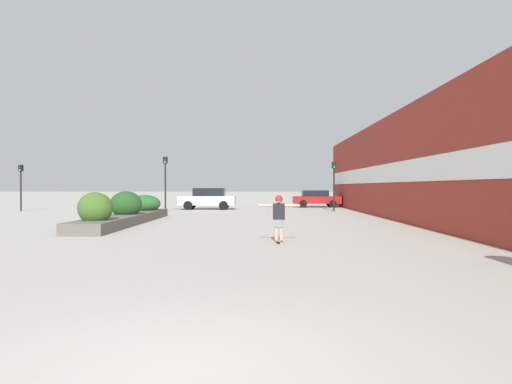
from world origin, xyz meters
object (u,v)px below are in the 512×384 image
car_leftmost (316,198)px  traffic_light_left (165,174)px  traffic_light_far_left (21,179)px  skateboarder (279,213)px  skateboard (279,241)px  traffic_light_right (334,177)px  car_center_left (208,198)px

car_leftmost → traffic_light_left: traffic_light_left is taller
traffic_light_left → traffic_light_far_left: 10.23m
car_leftmost → skateboarder: bearing=-9.4°
skateboard → car_leftmost: bearing=87.2°
traffic_light_left → traffic_light_right: 11.35m
traffic_light_left → traffic_light_right: traffic_light_left is taller
car_leftmost → traffic_light_left: (-10.87, -7.18, 1.76)m
car_center_left → traffic_light_right: bearing=-106.3°
car_leftmost → car_center_left: 9.23m
traffic_light_right → traffic_light_far_left: (-21.50, 0.09, -0.12)m
traffic_light_far_left → traffic_light_left: bearing=-5.3°
car_center_left → traffic_light_right: 9.39m
skateboarder → car_leftmost: size_ratio=0.35×
skateboard → traffic_light_far_left: (-17.10, 17.60, 2.12)m
skateboard → skateboarder: 0.83m
skateboard → car_leftmost: (3.94, 23.83, 0.65)m
traffic_light_right → traffic_light_far_left: bearing=179.8°
skateboarder → skateboard: bearing=93.0°
skateboarder → car_center_left: size_ratio=0.32×
skateboarder → traffic_light_far_left: (-17.10, 17.60, 1.29)m
car_center_left → traffic_light_left: (-2.42, -3.46, 1.67)m
car_center_left → traffic_light_left: bearing=145.1°
car_center_left → traffic_light_far_left: (-12.60, -2.51, 1.37)m
skateboard → skateboarder: bearing=-87.0°
traffic_light_left → car_leftmost: bearing=33.5°
traffic_light_left → traffic_light_far_left: traffic_light_left is taller
skateboard → car_leftmost: car_leftmost is taller
skateboarder → traffic_light_far_left: traffic_light_far_left is taller
car_center_left → traffic_light_right: size_ratio=1.22×
skateboarder → car_leftmost: (3.94, 23.83, -0.18)m
skateboard → skateboarder: skateboarder is taller
traffic_light_left → traffic_light_right: (11.32, 0.86, -0.18)m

